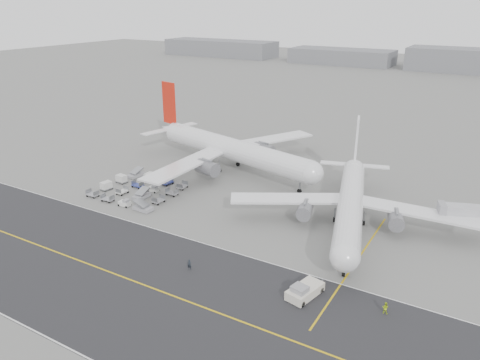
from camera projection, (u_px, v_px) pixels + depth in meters
The scene contains 9 objects.
ground at pixel (193, 234), 89.22m from camera, with size 700.00×700.00×0.00m, color gray.
taxiway at pixel (152, 288), 72.37m from camera, with size 220.00×59.00×0.03m.
airliner_a at pixel (230, 148), 120.92m from camera, with size 56.87×55.59×20.00m.
airliner_b at pixel (351, 202), 91.29m from camera, with size 46.52×47.53×16.80m.
pushback_tug at pixel (304, 291), 69.96m from camera, with size 4.32×8.36×2.35m.
gse_cluster at pixel (139, 193), 108.23m from camera, with size 23.16×22.32×2.10m, color #9C9CA1, non-canonical shape.
stray_dolly at pixel (343, 266), 78.31m from camera, with size 1.67×2.71×1.67m, color silver, non-canonical shape.
ground_crew_a at pixel (189, 265), 76.97m from camera, with size 0.68×0.45×1.87m, color black.
ground_crew_b at pixel (385, 308), 66.21m from camera, with size 0.90×0.70×1.84m, color #B4D619.
Camera 1 is at (47.91, -64.14, 41.66)m, focal length 35.00 mm.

